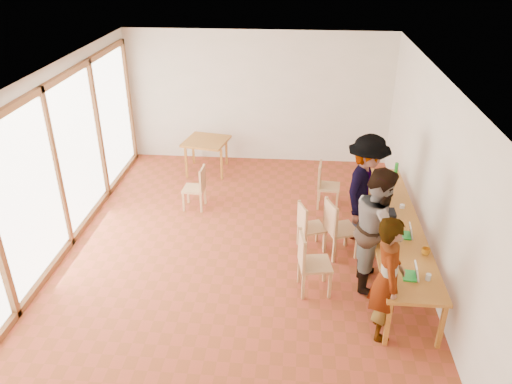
% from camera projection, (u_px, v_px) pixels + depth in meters
% --- Properties ---
extents(ground, '(8.00, 8.00, 0.00)m').
position_uv_depth(ground, '(239.00, 252.00, 8.47)').
color(ground, '#A13F27').
rests_on(ground, ground).
extents(wall_back, '(6.00, 0.10, 3.00)m').
position_uv_depth(wall_back, '(258.00, 98.00, 11.32)').
color(wall_back, silver).
rests_on(wall_back, ground).
extents(wall_front, '(6.00, 0.10, 3.00)m').
position_uv_depth(wall_front, '(182.00, 372.00, 4.25)').
color(wall_front, silver).
rests_on(wall_front, ground).
extents(wall_right, '(0.10, 8.00, 3.00)m').
position_uv_depth(wall_right, '(434.00, 180.00, 7.56)').
color(wall_right, silver).
rests_on(wall_right, ground).
extents(window_wall, '(0.10, 8.00, 3.00)m').
position_uv_depth(window_wall, '(55.00, 166.00, 8.00)').
color(window_wall, white).
rests_on(window_wall, ground).
extents(ceiling, '(6.00, 8.00, 0.04)m').
position_uv_depth(ceiling, '(236.00, 76.00, 7.08)').
color(ceiling, white).
rests_on(ceiling, wall_back).
extents(communal_table, '(0.80, 4.00, 0.75)m').
position_uv_depth(communal_table, '(394.00, 224.00, 7.95)').
color(communal_table, '#B87728').
rests_on(communal_table, ground).
extents(side_table, '(0.90, 0.90, 0.75)m').
position_uv_depth(side_table, '(206.00, 143.00, 11.08)').
color(side_table, '#B87728').
rests_on(side_table, ground).
extents(chair_near, '(0.53, 0.53, 0.53)m').
position_uv_depth(chair_near, '(308.00, 257.00, 7.30)').
color(chair_near, tan).
rests_on(chair_near, ground).
extents(chair_mid, '(0.52, 0.52, 0.46)m').
position_uv_depth(chair_mid, '(307.00, 222.00, 8.32)').
color(chair_mid, tan).
rests_on(chair_mid, ground).
extents(chair_far, '(0.60, 0.60, 0.54)m').
position_uv_depth(chair_far, '(336.00, 223.00, 8.14)').
color(chair_far, tan).
rests_on(chair_far, ground).
extents(chair_empty, '(0.46, 0.46, 0.48)m').
position_uv_depth(chair_empty, '(324.00, 181.00, 9.68)').
color(chair_empty, tan).
rests_on(chair_empty, ground).
extents(chair_spare, '(0.42, 0.42, 0.46)m').
position_uv_depth(chair_spare, '(198.00, 184.00, 9.61)').
color(chair_spare, tan).
rests_on(chair_spare, ground).
extents(person_near, '(0.44, 0.66, 1.78)m').
position_uv_depth(person_near, '(387.00, 278.00, 6.39)').
color(person_near, gray).
rests_on(person_near, ground).
extents(person_mid, '(0.74, 0.94, 1.92)m').
position_uv_depth(person_mid, '(378.00, 228.00, 7.35)').
color(person_mid, gray).
rests_on(person_mid, ground).
extents(person_far, '(1.15, 1.43, 1.93)m').
position_uv_depth(person_far, '(366.00, 189.00, 8.47)').
color(person_far, gray).
rests_on(person_far, ground).
extents(laptop_near, '(0.23, 0.26, 0.20)m').
position_uv_depth(laptop_near, '(413.00, 273.00, 6.62)').
color(laptop_near, green).
rests_on(laptop_near, communal_table).
extents(laptop_mid, '(0.22, 0.25, 0.20)m').
position_uv_depth(laptop_mid, '(408.00, 233.00, 7.52)').
color(laptop_mid, green).
rests_on(laptop_mid, communal_table).
extents(laptop_far, '(0.25, 0.29, 0.23)m').
position_uv_depth(laptop_far, '(383.00, 195.00, 8.59)').
color(laptop_far, green).
rests_on(laptop_far, communal_table).
extents(yellow_mug, '(0.13, 0.13, 0.10)m').
position_uv_depth(yellow_mug, '(426.00, 251.00, 7.09)').
color(yellow_mug, orange).
rests_on(yellow_mug, communal_table).
extents(green_bottle, '(0.07, 0.07, 0.28)m').
position_uv_depth(green_bottle, '(396.00, 170.00, 9.32)').
color(green_bottle, '#1C7E22').
rests_on(green_bottle, communal_table).
extents(clear_glass, '(0.07, 0.07, 0.09)m').
position_uv_depth(clear_glass, '(428.00, 277.00, 6.57)').
color(clear_glass, silver).
rests_on(clear_glass, communal_table).
extents(condiment_cup, '(0.08, 0.08, 0.06)m').
position_uv_depth(condiment_cup, '(402.00, 206.00, 8.30)').
color(condiment_cup, white).
rests_on(condiment_cup, communal_table).
extents(pink_phone, '(0.05, 0.10, 0.01)m').
position_uv_depth(pink_phone, '(382.00, 183.00, 9.13)').
color(pink_phone, '#DE3955').
rests_on(pink_phone, communal_table).
extents(black_pouch, '(0.16, 0.26, 0.09)m').
position_uv_depth(black_pouch, '(390.00, 214.00, 8.05)').
color(black_pouch, black).
rests_on(black_pouch, communal_table).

